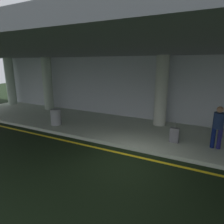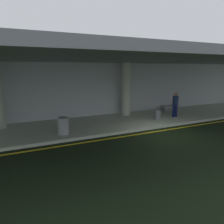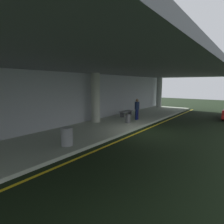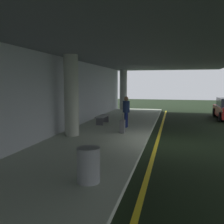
% 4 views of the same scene
% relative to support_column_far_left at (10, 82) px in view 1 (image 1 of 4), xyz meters
% --- Properties ---
extents(ground_plane, '(60.00, 60.00, 0.00)m').
position_rel_support_column_far_left_xyz_m(ground_plane, '(12.00, -4.45, -1.97)').
color(ground_plane, black).
extents(sidewalk, '(26.00, 4.20, 0.15)m').
position_rel_support_column_far_left_xyz_m(sidewalk, '(12.00, -1.35, -1.90)').
color(sidewalk, '#A8B39F').
rests_on(sidewalk, ground).
extents(lane_stripe_yellow, '(26.00, 0.14, 0.01)m').
position_rel_support_column_far_left_xyz_m(lane_stripe_yellow, '(12.00, -3.86, -1.97)').
color(lane_stripe_yellow, yellow).
rests_on(lane_stripe_yellow, ground).
extents(support_column_far_left, '(0.66, 0.66, 3.65)m').
position_rel_support_column_far_left_xyz_m(support_column_far_left, '(0.00, 0.00, 0.00)').
color(support_column_far_left, '#A7B9A6').
rests_on(support_column_far_left, sidewalk).
extents(support_column_left_mid, '(0.66, 0.66, 3.65)m').
position_rel_support_column_far_left_xyz_m(support_column_left_mid, '(4.00, 0.00, 0.00)').
color(support_column_left_mid, '#A4B29E').
rests_on(support_column_left_mid, sidewalk).
extents(support_column_center, '(0.66, 0.66, 3.65)m').
position_rel_support_column_far_left_xyz_m(support_column_center, '(12.00, 0.00, 0.00)').
color(support_column_center, '#ABAF9F').
rests_on(support_column_center, sidewalk).
extents(ceiling_overhang, '(28.00, 13.20, 0.30)m').
position_rel_support_column_far_left_xyz_m(ceiling_overhang, '(12.00, -1.85, 1.97)').
color(ceiling_overhang, slate).
rests_on(ceiling_overhang, support_column_far_left).
extents(terminal_back_wall, '(26.00, 0.30, 3.80)m').
position_rel_support_column_far_left_xyz_m(terminal_back_wall, '(12.00, 0.90, -0.07)').
color(terminal_back_wall, '#A8ADB3').
rests_on(terminal_back_wall, ground).
extents(traveler_with_luggage, '(0.38, 0.38, 1.68)m').
position_rel_support_column_far_left_xyz_m(traveler_with_luggage, '(14.71, -2.02, -0.86)').
color(traveler_with_luggage, '#091547').
rests_on(traveler_with_luggage, sidewalk).
extents(suitcase_upright_primary, '(0.36, 0.22, 0.90)m').
position_rel_support_column_far_left_xyz_m(suitcase_upright_primary, '(13.16, -2.13, -1.51)').
color(suitcase_upright_primary, slate).
rests_on(suitcase_upright_primary, sidewalk).
extents(trash_bin_steel, '(0.56, 0.56, 0.85)m').
position_rel_support_column_far_left_xyz_m(trash_bin_steel, '(7.01, -2.55, -1.40)').
color(trash_bin_steel, gray).
rests_on(trash_bin_steel, sidewalk).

